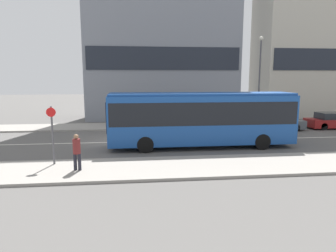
{
  "coord_description": "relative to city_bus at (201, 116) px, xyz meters",
  "views": [
    {
      "loc": [
        1.19,
        -19.88,
        4.28
      ],
      "look_at": [
        3.24,
        -1.68,
        1.31
      ],
      "focal_mm": 32.0,
      "sensor_mm": 36.0,
      "label": 1
    }
  ],
  "objects": [
    {
      "name": "bus_stop_sign",
      "position": [
        -8.0,
        -3.32,
        -0.17
      ],
      "size": [
        0.44,
        0.12,
        2.81
      ],
      "color": "#4C4C51",
      "rests_on": "sidewalk_near"
    },
    {
      "name": "parked_car_0",
      "position": [
        7.38,
        5.32,
        -1.3
      ],
      "size": [
        4.54,
        1.83,
        1.35
      ],
      "color": "#4C5156",
      "rests_on": "ground_plane"
    },
    {
      "name": "sidewalk_near",
      "position": [
        -5.26,
        -4.27,
        -1.87
      ],
      "size": [
        44.0,
        3.5,
        0.13
      ],
      "color": "gray",
      "rests_on": "ground_plane"
    },
    {
      "name": "sidewalk_far",
      "position": [
        -5.26,
        8.23,
        -1.87
      ],
      "size": [
        44.0,
        3.5,
        0.13
      ],
      "color": "gray",
      "rests_on": "ground_plane"
    },
    {
      "name": "city_bus",
      "position": [
        0.0,
        0.0,
        0.0
      ],
      "size": [
        11.34,
        2.47,
        3.37
      ],
      "rotation": [
        0.0,
        0.0,
        -0.03
      ],
      "color": "#194793",
      "rests_on": "ground_plane"
    },
    {
      "name": "ground_plane",
      "position": [
        -5.26,
        1.98,
        -1.94
      ],
      "size": [
        120.0,
        120.0,
        0.0
      ],
      "primitive_type": "plane",
      "color": "#595654"
    },
    {
      "name": "apartment_block_left_tower",
      "position": [
        -1.12,
        14.17,
        9.16
      ],
      "size": [
        15.5,
        5.47,
        22.21
      ],
      "color": "gray",
      "rests_on": "ground_plane"
    },
    {
      "name": "apartment_block_right_tower",
      "position": [
        17.76,
        14.24,
        9.17
      ],
      "size": [
        16.29,
        5.6,
        22.23
      ],
      "color": "#B7B2A3",
      "rests_on": "ground_plane"
    },
    {
      "name": "pedestrian_near_stop",
      "position": [
        -6.69,
        -4.44,
        -0.86
      ],
      "size": [
        0.35,
        0.34,
        1.66
      ],
      "rotation": [
        0.0,
        0.0,
        2.97
      ],
      "color": "#23232D",
      "rests_on": "sidewalk_near"
    },
    {
      "name": "street_lamp",
      "position": [
        6.74,
        7.28,
        2.79
      ],
      "size": [
        0.36,
        0.36,
        7.62
      ],
      "color": "#4C4C51",
      "rests_on": "sidewalk_far"
    },
    {
      "name": "parked_car_1",
      "position": [
        12.79,
        5.57,
        -1.29
      ],
      "size": [
        4.61,
        1.79,
        1.36
      ],
      "color": "maroon",
      "rests_on": "ground_plane"
    },
    {
      "name": "lane_centerline",
      "position": [
        -5.26,
        1.98,
        -1.93
      ],
      "size": [
        41.8,
        0.16,
        0.01
      ],
      "color": "silver",
      "rests_on": "ground_plane"
    }
  ]
}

